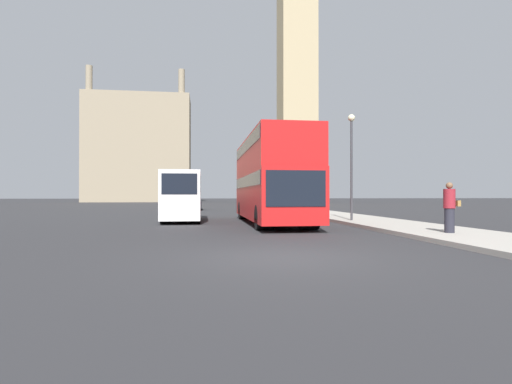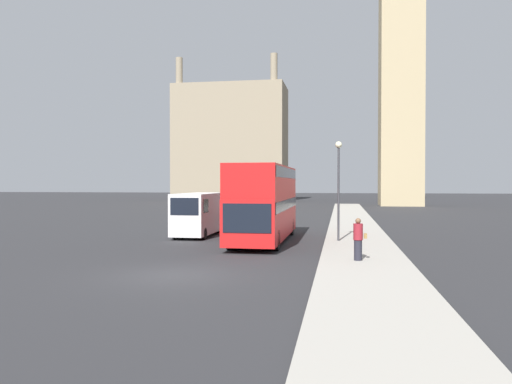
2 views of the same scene
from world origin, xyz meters
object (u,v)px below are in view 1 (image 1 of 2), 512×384
parked_sedan (193,203)px  white_van (182,195)px  pedestrian (450,207)px  red_double_decker_bus (271,177)px  street_lamp (351,150)px  clock_tower (297,27)px

parked_sedan → white_van: bearing=-90.5°
white_van → pedestrian: size_ratio=3.37×
red_double_decker_bus → parked_sedan: 19.71m
street_lamp → white_van: bearing=164.0°
parked_sedan → red_double_decker_bus: bearing=-77.2°
red_double_decker_bus → pedestrian: size_ratio=6.18×
white_van → clock_tower: bearing=69.1°
pedestrian → parked_sedan: pedestrian is taller
pedestrian → street_lamp: 7.43m
white_van → pedestrian: white_van is taller
clock_tower → red_double_decker_bus: 56.87m
red_double_decker_bus → pedestrian: bearing=-55.2°
red_double_decker_bus → white_van: (-4.49, 2.23, -0.94)m
street_lamp → parked_sedan: street_lamp is taller
clock_tower → red_double_decker_bus: bearing=-105.1°
clock_tower → red_double_decker_bus: (-12.83, -47.69, -28.20)m
white_van → pedestrian: bearing=-44.7°
clock_tower → red_double_decker_bus: size_ratio=5.61×
street_lamp → red_double_decker_bus: bearing=176.8°
white_van → street_lamp: bearing=-16.0°
clock_tower → pedestrian: size_ratio=34.69×
clock_tower → white_van: 56.71m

